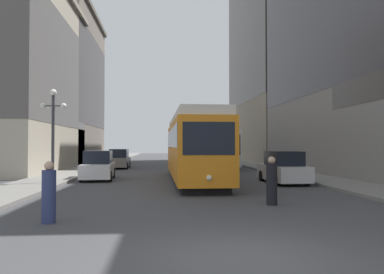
{
  "coord_description": "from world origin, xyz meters",
  "views": [
    {
      "loc": [
        -1.55,
        -7.14,
        2.14
      ],
      "look_at": [
        0.13,
        12.79,
        2.6
      ],
      "focal_mm": 35.36,
      "sensor_mm": 36.0,
      "label": 1
    }
  ],
  "objects_px": {
    "pedestrian_crossing_near": "(272,182)",
    "pedestrian_crossing_far": "(49,194)",
    "transit_bus": "(215,148)",
    "lamp_post_left_near": "(53,121)",
    "streetcar": "(193,146)",
    "parked_car_left_near": "(119,159)",
    "parked_car_left_mid": "(98,166)",
    "parked_car_right_far": "(283,168)"
  },
  "relations": [
    {
      "from": "parked_car_left_mid",
      "to": "parked_car_left_near",
      "type": "bearing_deg",
      "value": 86.88
    },
    {
      "from": "transit_bus",
      "to": "parked_car_right_far",
      "type": "relative_size",
      "value": 2.68
    },
    {
      "from": "transit_bus",
      "to": "pedestrian_crossing_near",
      "type": "height_order",
      "value": "transit_bus"
    },
    {
      "from": "parked_car_left_near",
      "to": "lamp_post_left_near",
      "type": "distance_m",
      "value": 15.66
    },
    {
      "from": "parked_car_left_near",
      "to": "pedestrian_crossing_far",
      "type": "relative_size",
      "value": 2.74
    },
    {
      "from": "pedestrian_crossing_far",
      "to": "pedestrian_crossing_near",
      "type": "bearing_deg",
      "value": 161.72
    },
    {
      "from": "streetcar",
      "to": "pedestrian_crossing_far",
      "type": "height_order",
      "value": "streetcar"
    },
    {
      "from": "pedestrian_crossing_near",
      "to": "pedestrian_crossing_far",
      "type": "xyz_separation_m",
      "value": [
        -7.09,
        -2.62,
        -0.02
      ]
    },
    {
      "from": "streetcar",
      "to": "pedestrian_crossing_far",
      "type": "relative_size",
      "value": 8.52
    },
    {
      "from": "transit_bus",
      "to": "pedestrian_crossing_far",
      "type": "height_order",
      "value": "transit_bus"
    },
    {
      "from": "parked_car_left_near",
      "to": "parked_car_right_far",
      "type": "height_order",
      "value": "same"
    },
    {
      "from": "parked_car_right_far",
      "to": "pedestrian_crossing_far",
      "type": "relative_size",
      "value": 2.62
    },
    {
      "from": "parked_car_left_mid",
      "to": "pedestrian_crossing_near",
      "type": "xyz_separation_m",
      "value": [
        7.91,
        -10.82,
        -0.03
      ]
    },
    {
      "from": "transit_bus",
      "to": "parked_car_right_far",
      "type": "distance_m",
      "value": 15.99
    },
    {
      "from": "pedestrian_crossing_near",
      "to": "pedestrian_crossing_far",
      "type": "relative_size",
      "value": 1.02
    },
    {
      "from": "transit_bus",
      "to": "parked_car_left_near",
      "type": "distance_m",
      "value": 9.32
    },
    {
      "from": "pedestrian_crossing_far",
      "to": "parked_car_left_near",
      "type": "bearing_deg",
      "value": -126.74
    },
    {
      "from": "streetcar",
      "to": "lamp_post_left_near",
      "type": "relative_size",
      "value": 2.87
    },
    {
      "from": "parked_car_left_mid",
      "to": "pedestrian_crossing_near",
      "type": "bearing_deg",
      "value": -56.94
    },
    {
      "from": "streetcar",
      "to": "parked_car_left_mid",
      "type": "bearing_deg",
      "value": 166.42
    },
    {
      "from": "parked_car_left_near",
      "to": "parked_car_left_mid",
      "type": "xyz_separation_m",
      "value": [
        -0.0,
        -12.08,
        -0.0
      ]
    },
    {
      "from": "parked_car_right_far",
      "to": "pedestrian_crossing_near",
      "type": "bearing_deg",
      "value": 67.56
    },
    {
      "from": "parked_car_left_near",
      "to": "parked_car_left_mid",
      "type": "bearing_deg",
      "value": -90.09
    },
    {
      "from": "parked_car_right_far",
      "to": "pedestrian_crossing_far",
      "type": "height_order",
      "value": "parked_car_right_far"
    },
    {
      "from": "parked_car_left_near",
      "to": "pedestrian_crossing_near",
      "type": "xyz_separation_m",
      "value": [
        7.91,
        -22.9,
        -0.03
      ]
    },
    {
      "from": "parked_car_left_mid",
      "to": "pedestrian_crossing_far",
      "type": "relative_size",
      "value": 2.66
    },
    {
      "from": "pedestrian_crossing_near",
      "to": "transit_bus",
      "type": "bearing_deg",
      "value": 3.97
    },
    {
      "from": "streetcar",
      "to": "lamp_post_left_near",
      "type": "distance_m",
      "value": 8.1
    },
    {
      "from": "pedestrian_crossing_near",
      "to": "lamp_post_left_near",
      "type": "bearing_deg",
      "value": 59.48
    },
    {
      "from": "streetcar",
      "to": "parked_car_right_far",
      "type": "distance_m",
      "value": 5.48
    },
    {
      "from": "parked_car_right_far",
      "to": "pedestrian_crossing_far",
      "type": "bearing_deg",
      "value": 44.36
    },
    {
      "from": "streetcar",
      "to": "pedestrian_crossing_near",
      "type": "bearing_deg",
      "value": -78.2
    },
    {
      "from": "streetcar",
      "to": "parked_car_right_far",
      "type": "relative_size",
      "value": 3.25
    },
    {
      "from": "streetcar",
      "to": "pedestrian_crossing_near",
      "type": "xyz_separation_m",
      "value": [
        2.05,
        -9.45,
        -1.29
      ]
    },
    {
      "from": "parked_car_left_near",
      "to": "lamp_post_left_near",
      "type": "relative_size",
      "value": 0.92
    },
    {
      "from": "parked_car_left_near",
      "to": "pedestrian_crossing_far",
      "type": "xyz_separation_m",
      "value": [
        0.82,
        -25.52,
        -0.05
      ]
    },
    {
      "from": "streetcar",
      "to": "lamp_post_left_near",
      "type": "bearing_deg",
      "value": -166.94
    },
    {
      "from": "transit_bus",
      "to": "lamp_post_left_near",
      "type": "bearing_deg",
      "value": -126.36
    },
    {
      "from": "parked_car_left_near",
      "to": "lamp_post_left_near",
      "type": "height_order",
      "value": "lamp_post_left_near"
    },
    {
      "from": "transit_bus",
      "to": "lamp_post_left_near",
      "type": "height_order",
      "value": "lamp_post_left_near"
    },
    {
      "from": "streetcar",
      "to": "parked_car_left_mid",
      "type": "xyz_separation_m",
      "value": [
        -5.86,
        1.37,
        -1.26
      ]
    },
    {
      "from": "streetcar",
      "to": "parked_car_right_far",
      "type": "height_order",
      "value": "streetcar"
    }
  ]
}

